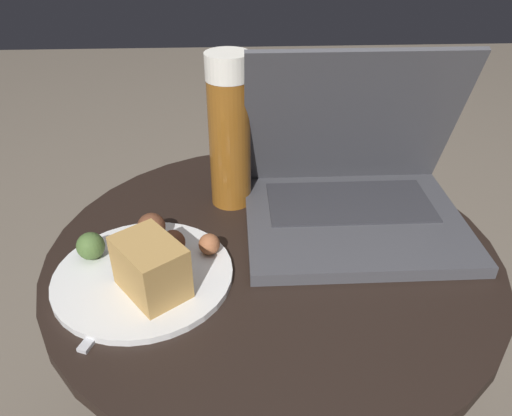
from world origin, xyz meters
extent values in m
cylinder|color=#9E9EA3|center=(0.00, 0.00, 0.26)|extent=(0.07, 0.07, 0.48)
cylinder|color=black|center=(0.00, 0.00, 0.51)|extent=(0.62, 0.62, 0.02)
cube|color=silver|center=(-0.17, -0.03, 0.52)|extent=(0.17, 0.12, 0.00)
cube|color=#47474C|center=(0.12, 0.05, 0.52)|extent=(0.32, 0.25, 0.02)
cube|color=#333338|center=(0.12, 0.08, 0.53)|extent=(0.25, 0.12, 0.00)
cube|color=#47474C|center=(0.12, 0.12, 0.65)|extent=(0.32, 0.10, 0.24)
cube|color=black|center=(0.12, 0.12, 0.65)|extent=(0.29, 0.09, 0.21)
cylinder|color=brown|center=(-0.06, 0.13, 0.61)|extent=(0.06, 0.06, 0.20)
cylinder|color=white|center=(-0.06, 0.13, 0.73)|extent=(0.06, 0.06, 0.04)
cylinder|color=white|center=(-0.17, -0.06, 0.52)|extent=(0.23, 0.23, 0.01)
cube|color=tan|center=(-0.15, -0.09, 0.56)|extent=(0.10, 0.11, 0.07)
sphere|color=brown|center=(-0.13, -0.01, 0.54)|extent=(0.03, 0.03, 0.03)
sphere|color=brown|center=(-0.17, 0.02, 0.54)|extent=(0.04, 0.04, 0.04)
sphere|color=#4C6B33|center=(-0.24, -0.02, 0.54)|extent=(0.04, 0.04, 0.04)
sphere|color=#9E5B38|center=(-0.09, -0.02, 0.54)|extent=(0.03, 0.03, 0.03)
cube|color=silver|center=(-0.20, -0.12, 0.52)|extent=(0.06, 0.12, 0.00)
cube|color=silver|center=(-0.17, -0.03, 0.52)|extent=(0.04, 0.06, 0.00)
camera|label=1|loc=(-0.05, -0.55, 0.94)|focal=35.00mm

